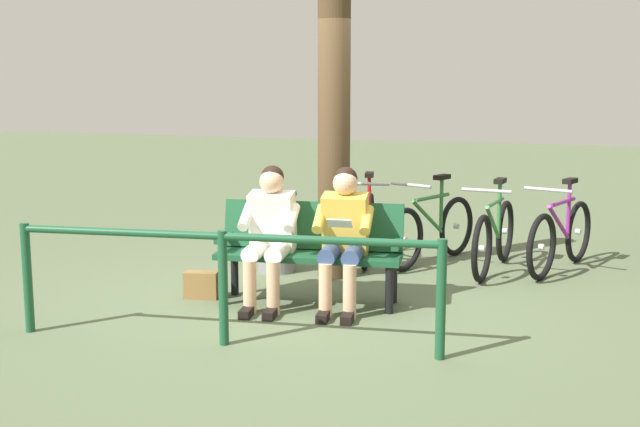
{
  "coord_description": "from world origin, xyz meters",
  "views": [
    {
      "loc": [
        -2.36,
        6.43,
        1.89
      ],
      "look_at": [
        -0.06,
        -0.17,
        0.75
      ],
      "focal_mm": 44.59,
      "sensor_mm": 36.0,
      "label": 1
    }
  ],
  "objects_px": {
    "bicycle_silver": "(494,236)",
    "litter_bin": "(277,232)",
    "bicycle_green": "(432,230)",
    "person_reading": "(343,232)",
    "handbag": "(201,285)",
    "tree_trunk": "(334,109)",
    "person_companion": "(270,229)",
    "bench": "(310,245)",
    "bicycle_red": "(368,227)",
    "bicycle_purple": "(561,236)"
  },
  "relations": [
    {
      "from": "person_reading",
      "to": "bicycle_red",
      "type": "relative_size",
      "value": 0.73
    },
    {
      "from": "person_companion",
      "to": "bicycle_purple",
      "type": "bearing_deg",
      "value": -145.61
    },
    {
      "from": "person_companion",
      "to": "person_reading",
      "type": "bearing_deg",
      "value": 179.95
    },
    {
      "from": "tree_trunk",
      "to": "bicycle_green",
      "type": "distance_m",
      "value": 1.77
    },
    {
      "from": "bicycle_green",
      "to": "bicycle_red",
      "type": "xyz_separation_m",
      "value": [
        0.69,
        0.04,
        0.0
      ]
    },
    {
      "from": "person_reading",
      "to": "litter_bin",
      "type": "height_order",
      "value": "person_reading"
    },
    {
      "from": "bench",
      "to": "tree_trunk",
      "type": "relative_size",
      "value": 0.5
    },
    {
      "from": "handbag",
      "to": "bicycle_purple",
      "type": "distance_m",
      "value": 3.69
    },
    {
      "from": "bicycle_silver",
      "to": "person_companion",
      "type": "bearing_deg",
      "value": -35.29
    },
    {
      "from": "handbag",
      "to": "litter_bin",
      "type": "distance_m",
      "value": 1.25
    },
    {
      "from": "litter_bin",
      "to": "bicycle_red",
      "type": "distance_m",
      "value": 1.11
    },
    {
      "from": "bicycle_purple",
      "to": "bicycle_red",
      "type": "height_order",
      "value": "same"
    },
    {
      "from": "bench",
      "to": "bicycle_silver",
      "type": "distance_m",
      "value": 2.19
    },
    {
      "from": "handbag",
      "to": "bicycle_silver",
      "type": "relative_size",
      "value": 0.18
    },
    {
      "from": "bicycle_silver",
      "to": "bicycle_green",
      "type": "height_order",
      "value": "same"
    },
    {
      "from": "person_reading",
      "to": "tree_trunk",
      "type": "height_order",
      "value": "tree_trunk"
    },
    {
      "from": "bicycle_purple",
      "to": "bicycle_green",
      "type": "relative_size",
      "value": 1.02
    },
    {
      "from": "person_companion",
      "to": "bicycle_purple",
      "type": "distance_m",
      "value": 3.17
    },
    {
      "from": "bench",
      "to": "bicycle_green",
      "type": "relative_size",
      "value": 1.04
    },
    {
      "from": "bicycle_red",
      "to": "handbag",
      "type": "bearing_deg",
      "value": -38.08
    },
    {
      "from": "bench",
      "to": "bicycle_purple",
      "type": "relative_size",
      "value": 1.02
    },
    {
      "from": "person_companion",
      "to": "bicycle_red",
      "type": "xyz_separation_m",
      "value": [
        -0.31,
        -2.02,
        -0.3
      ]
    },
    {
      "from": "bicycle_purple",
      "to": "bicycle_green",
      "type": "height_order",
      "value": "same"
    },
    {
      "from": "litter_bin",
      "to": "bicycle_purple",
      "type": "xyz_separation_m",
      "value": [
        -2.73,
        -0.97,
        -0.05
      ]
    },
    {
      "from": "litter_bin",
      "to": "bicycle_red",
      "type": "height_order",
      "value": "bicycle_red"
    },
    {
      "from": "person_reading",
      "to": "bicycle_green",
      "type": "distance_m",
      "value": 2.02
    },
    {
      "from": "tree_trunk",
      "to": "litter_bin",
      "type": "distance_m",
      "value": 1.39
    },
    {
      "from": "bicycle_purple",
      "to": "handbag",
      "type": "bearing_deg",
      "value": -35.96
    },
    {
      "from": "person_reading",
      "to": "bicycle_purple",
      "type": "height_order",
      "value": "person_reading"
    },
    {
      "from": "bicycle_silver",
      "to": "bench",
      "type": "bearing_deg",
      "value": -33.1
    },
    {
      "from": "bench",
      "to": "bicycle_green",
      "type": "bearing_deg",
      "value": -119.23
    },
    {
      "from": "person_reading",
      "to": "litter_bin",
      "type": "distance_m",
      "value": 1.53
    },
    {
      "from": "handbag",
      "to": "tree_trunk",
      "type": "distance_m",
      "value": 2.11
    },
    {
      "from": "bicycle_silver",
      "to": "litter_bin",
      "type": "bearing_deg",
      "value": -64.7
    },
    {
      "from": "person_reading",
      "to": "person_companion",
      "type": "xyz_separation_m",
      "value": [
        0.63,
        0.09,
        -0.0
      ]
    },
    {
      "from": "handbag",
      "to": "person_reading",
      "type": "bearing_deg",
      "value": -175.23
    },
    {
      "from": "handbag",
      "to": "litter_bin",
      "type": "bearing_deg",
      "value": -101.55
    },
    {
      "from": "handbag",
      "to": "litter_bin",
      "type": "height_order",
      "value": "litter_bin"
    },
    {
      "from": "tree_trunk",
      "to": "litter_bin",
      "type": "xyz_separation_m",
      "value": [
        0.62,
        -0.03,
        -1.25
      ]
    },
    {
      "from": "bicycle_green",
      "to": "person_reading",
      "type": "bearing_deg",
      "value": 10.88
    },
    {
      "from": "bicycle_silver",
      "to": "bicycle_red",
      "type": "bearing_deg",
      "value": -88.56
    },
    {
      "from": "bicycle_green",
      "to": "bench",
      "type": "bearing_deg",
      "value": 0.6
    },
    {
      "from": "handbag",
      "to": "litter_bin",
      "type": "xyz_separation_m",
      "value": [
        -0.24,
        -1.19,
        0.29
      ]
    },
    {
      "from": "handbag",
      "to": "bench",
      "type": "bearing_deg",
      "value": -166.81
    },
    {
      "from": "person_reading",
      "to": "person_companion",
      "type": "distance_m",
      "value": 0.64
    },
    {
      "from": "bench",
      "to": "person_companion",
      "type": "height_order",
      "value": "person_companion"
    },
    {
      "from": "person_reading",
      "to": "bicycle_red",
      "type": "height_order",
      "value": "person_reading"
    },
    {
      "from": "bench",
      "to": "bicycle_silver",
      "type": "height_order",
      "value": "bicycle_silver"
    },
    {
      "from": "bicycle_green",
      "to": "bicycle_red",
      "type": "height_order",
      "value": "same"
    },
    {
      "from": "person_reading",
      "to": "person_companion",
      "type": "relative_size",
      "value": 1.0
    }
  ]
}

